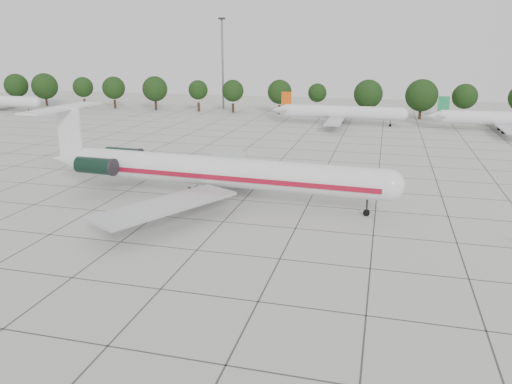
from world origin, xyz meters
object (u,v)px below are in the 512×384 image
Objects in this scene: main_airliner at (204,170)px; floodlight_mast at (223,59)px; bg_airliner_c at (341,112)px; bg_airliner_d at (507,119)px.

main_airliner is 89.22m from floodlight_mast.
main_airliner is 64.75m from bg_airliner_c.
bg_airliner_c is 35.75m from bg_airliner_d.
floodlight_mast is at bearing 149.74° from bg_airliner_c.
bg_airliner_d is (35.72, -1.53, 0.00)m from bg_airliner_c.
bg_airliner_c is at bearing -30.26° from floodlight_mast.
bg_airliner_c and bg_airliner_d have the same top height.
floodlight_mast reaches higher than bg_airliner_d.
main_airliner is 1.81× the size of floodlight_mast.
floodlight_mast reaches higher than bg_airliner_c.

